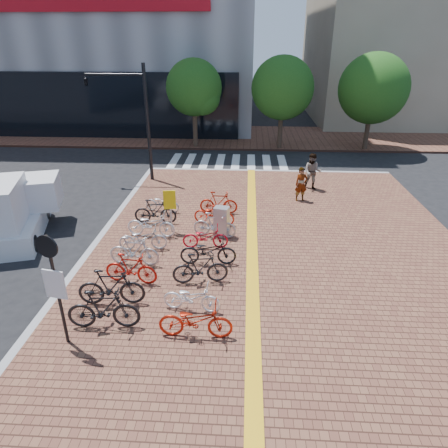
# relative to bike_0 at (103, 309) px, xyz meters

# --- Properties ---
(ground) EXTENTS (120.00, 120.00, 0.00)m
(ground) POSITION_rel_bike_0_xyz_m (1.99, 2.41, -0.74)
(ground) COLOR black
(ground) RESTS_ON ground
(sidewalk) EXTENTS (14.00, 34.00, 0.15)m
(sidewalk) POSITION_rel_bike_0_xyz_m (4.99, -2.59, -0.66)
(sidewalk) COLOR brown
(sidewalk) RESTS_ON ground
(tactile_strip) EXTENTS (0.40, 34.00, 0.01)m
(tactile_strip) POSITION_rel_bike_0_xyz_m (3.99, -2.59, -0.58)
(tactile_strip) COLOR gold
(tactile_strip) RESTS_ON sidewalk
(kerb_north) EXTENTS (14.00, 0.25, 0.15)m
(kerb_north) POSITION_rel_bike_0_xyz_m (4.99, 14.41, -0.66)
(kerb_north) COLOR gray
(kerb_north) RESTS_ON ground
(far_sidewalk) EXTENTS (70.00, 8.00, 0.15)m
(far_sidewalk) POSITION_rel_bike_0_xyz_m (1.99, 23.41, -0.66)
(far_sidewalk) COLOR brown
(far_sidewalk) RESTS_ON ground
(building_beige) EXTENTS (20.00, 18.00, 18.00)m
(building_beige) POSITION_rel_bike_0_xyz_m (19.99, 34.41, 8.26)
(building_beige) COLOR gray
(building_beige) RESTS_ON ground
(crosswalk) EXTENTS (7.50, 4.00, 0.01)m
(crosswalk) POSITION_rel_bike_0_xyz_m (2.49, 16.41, -0.73)
(crosswalk) COLOR silver
(crosswalk) RESTS_ON ground
(street_trees) EXTENTS (16.20, 4.60, 6.35)m
(street_trees) POSITION_rel_bike_0_xyz_m (7.03, 19.86, 3.36)
(street_trees) COLOR #38281E
(street_trees) RESTS_ON far_sidewalk
(bike_0) EXTENTS (1.98, 0.68, 1.17)m
(bike_0) POSITION_rel_bike_0_xyz_m (0.00, 0.00, 0.00)
(bike_0) COLOR black
(bike_0) RESTS_ON sidewalk
(bike_1) EXTENTS (1.98, 0.71, 1.17)m
(bike_1) POSITION_rel_bike_0_xyz_m (-0.12, 1.05, -0.00)
(bike_1) COLOR black
(bike_1) RESTS_ON sidewalk
(bike_2) EXTENTS (1.76, 0.68, 1.03)m
(bike_2) POSITION_rel_bike_0_xyz_m (0.13, 2.20, -0.07)
(bike_2) COLOR #AF140C
(bike_2) RESTS_ON sidewalk
(bike_3) EXTENTS (1.79, 0.63, 1.05)m
(bike_3) POSITION_rel_bike_0_xyz_m (-0.05, 3.29, -0.06)
(bike_3) COLOR #BABABF
(bike_3) RESTS_ON sidewalk
(bike_4) EXTENTS (1.82, 0.82, 0.93)m
(bike_4) POSITION_rel_bike_0_xyz_m (-0.02, 4.39, -0.12)
(bike_4) COLOR silver
(bike_4) RESTS_ON sidewalk
(bike_5) EXTENTS (1.98, 0.84, 1.01)m
(bike_5) POSITION_rel_bike_0_xyz_m (0.02, 5.51, -0.08)
(bike_5) COLOR white
(bike_5) RESTS_ON sidewalk
(bike_6) EXTENTS (1.78, 0.53, 1.07)m
(bike_6) POSITION_rel_bike_0_xyz_m (-0.06, 6.70, -0.05)
(bike_6) COLOR black
(bike_6) RESTS_ON sidewalk
(bike_7) EXTENTS (1.66, 0.85, 0.83)m
(bike_7) POSITION_rel_bike_0_xyz_m (-0.03, 7.95, -0.17)
(bike_7) COLOR #B5B5BA
(bike_7) RESTS_ON sidewalk
(bike_8) EXTENTS (1.94, 0.68, 1.02)m
(bike_8) POSITION_rel_bike_0_xyz_m (2.49, -0.21, -0.08)
(bike_8) COLOR #B11E0C
(bike_8) RESTS_ON sidewalk
(bike_9) EXTENTS (1.72, 0.76, 0.87)m
(bike_9) POSITION_rel_bike_0_xyz_m (2.24, 0.88, -0.15)
(bike_9) COLOR white
(bike_9) RESTS_ON sidewalk
(bike_10) EXTENTS (1.83, 0.79, 1.06)m
(bike_10) POSITION_rel_bike_0_xyz_m (2.32, 2.32, -0.05)
(bike_10) COLOR black
(bike_10) RESTS_ON sidewalk
(bike_11) EXTENTS (1.95, 0.75, 1.01)m
(bike_11) POSITION_rel_bike_0_xyz_m (2.46, 3.50, -0.08)
(bike_11) COLOR black
(bike_11) RESTS_ON sidewalk
(bike_12) EXTENTS (1.72, 0.69, 0.88)m
(bike_12) POSITION_rel_bike_0_xyz_m (2.25, 4.66, -0.14)
(bike_12) COLOR red
(bike_12) RESTS_ON sidewalk
(bike_13) EXTENTS (1.76, 0.73, 1.03)m
(bike_13) POSITION_rel_bike_0_xyz_m (2.52, 5.58, -0.07)
(bike_13) COLOR #BCBBC1
(bike_13) RESTS_ON sidewalk
(bike_14) EXTENTS (1.80, 0.88, 0.91)m
(bike_14) POSITION_rel_bike_0_xyz_m (2.40, 6.77, -0.13)
(bike_14) COLOR red
(bike_14) RESTS_ON sidewalk
(bike_15) EXTENTS (1.69, 0.53, 1.01)m
(bike_15) POSITION_rel_bike_0_xyz_m (2.50, 7.93, -0.08)
(bike_15) COLOR #A01B0B
(bike_15) RESTS_ON sidewalk
(pedestrian_a) EXTENTS (0.66, 0.49, 1.63)m
(pedestrian_a) POSITION_rel_bike_0_xyz_m (6.31, 9.69, 0.23)
(pedestrian_a) COLOR gray
(pedestrian_a) RESTS_ON sidewalk
(pedestrian_b) EXTENTS (1.06, 0.92, 1.87)m
(pedestrian_b) POSITION_rel_bike_0_xyz_m (7.05, 11.31, 0.35)
(pedestrian_b) COLOR #505766
(pedestrian_b) RESTS_ON sidewalk
(utility_box) EXTENTS (0.64, 0.53, 1.21)m
(utility_box) POSITION_rel_bike_0_xyz_m (2.78, 5.70, 0.02)
(utility_box) COLOR #AFAEB3
(utility_box) RESTS_ON sidewalk
(yellow_sign) EXTENTS (0.48, 0.14, 1.77)m
(yellow_sign) POSITION_rel_bike_0_xyz_m (0.74, 5.92, 0.64)
(yellow_sign) COLOR #B7B7BC
(yellow_sign) RESTS_ON sidewalk
(notice_sign) EXTENTS (0.57, 0.19, 3.10)m
(notice_sign) POSITION_rel_bike_0_xyz_m (-0.79, -0.65, 1.37)
(notice_sign) COLOR black
(notice_sign) RESTS_ON sidewalk
(traffic_light_pole) EXTENTS (3.23, 1.24, 6.01)m
(traffic_light_pole) POSITION_rel_bike_0_xyz_m (-2.90, 12.42, 3.56)
(traffic_light_pole) COLOR black
(traffic_light_pole) RESTS_ON sidewalk
(box_truck) EXTENTS (3.04, 4.64, 2.48)m
(box_truck) POSITION_rel_bike_0_xyz_m (-5.34, 5.36, 0.43)
(box_truck) COLOR silver
(box_truck) RESTS_ON ground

